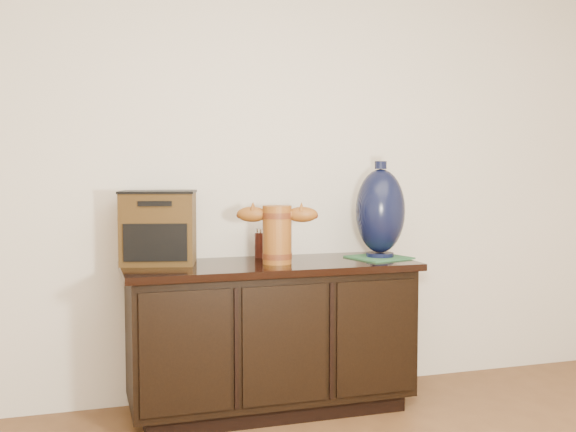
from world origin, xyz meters
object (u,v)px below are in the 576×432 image
object	(u,v)px
sideboard	(270,335)
terracotta_vessel	(277,231)
lamp_base	(380,211)
tv_radio	(159,227)
spray_can	(260,243)

from	to	relation	value
sideboard	terracotta_vessel	xyz separation A→B (m)	(0.02, -0.04, 0.53)
sideboard	lamp_base	distance (m)	0.86
terracotta_vessel	lamp_base	xyz separation A→B (m)	(0.58, 0.04, 0.08)
tv_radio	terracotta_vessel	bearing A→B (deg)	-4.24
tv_radio	lamp_base	distance (m)	1.15
lamp_base	sideboard	bearing A→B (deg)	179.76
terracotta_vessel	lamp_base	distance (m)	0.58
tv_radio	lamp_base	world-z (taller)	lamp_base
terracotta_vessel	spray_can	bearing A→B (deg)	116.82
terracotta_vessel	sideboard	bearing A→B (deg)	142.07
terracotta_vessel	tv_radio	world-z (taller)	tv_radio
sideboard	lamp_base	size ratio (longest dim) A/B	2.91
tv_radio	spray_can	xyz separation A→B (m)	(0.53, 0.06, -0.10)
lamp_base	spray_can	bearing A→B (deg)	161.33
terracotta_vessel	spray_can	distance (m)	0.26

